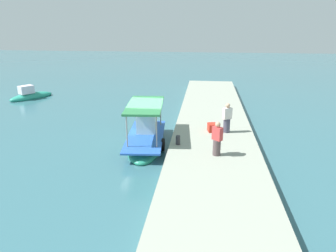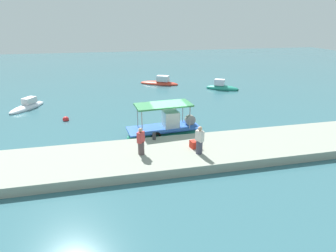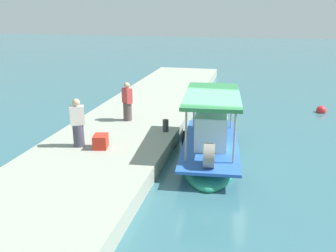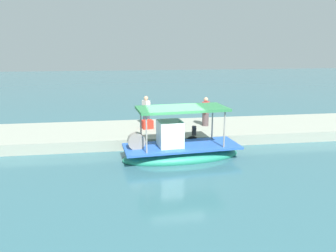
# 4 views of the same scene
# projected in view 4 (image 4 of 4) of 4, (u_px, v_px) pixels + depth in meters

# --- Properties ---
(ground_plane) EXTENTS (120.00, 120.00, 0.00)m
(ground_plane) POSITION_uv_depth(u_px,v_px,m) (175.00, 160.00, 15.60)
(ground_plane) COLOR #34636D
(dock_quay) EXTENTS (36.00, 4.74, 0.57)m
(dock_quay) POSITION_uv_depth(u_px,v_px,m) (163.00, 132.00, 19.46)
(dock_quay) COLOR #979C8C
(dock_quay) RESTS_ON ground_plane
(main_fishing_boat) EXTENTS (5.83, 2.50, 2.82)m
(main_fishing_boat) POSITION_uv_depth(u_px,v_px,m) (180.00, 149.00, 15.73)
(main_fishing_boat) COLOR #248C6D
(main_fishing_boat) RESTS_ON ground_plane
(fisherman_near_bollard) EXTENTS (0.53, 0.57, 1.77)m
(fisherman_near_bollard) POSITION_uv_depth(u_px,v_px,m) (146.00, 112.00, 19.82)
(fisherman_near_bollard) COLOR #414152
(fisherman_near_bollard) RESTS_ON dock_quay
(fisherman_by_crate) EXTENTS (0.54, 0.54, 1.72)m
(fisherman_by_crate) POSITION_uv_depth(u_px,v_px,m) (206.00, 113.00, 19.69)
(fisherman_by_crate) COLOR #544445
(fisherman_by_crate) RESTS_ON dock_quay
(mooring_bollard) EXTENTS (0.24, 0.24, 0.49)m
(mooring_bollard) POSITION_uv_depth(u_px,v_px,m) (194.00, 131.00, 17.70)
(mooring_bollard) COLOR #2D2D33
(mooring_bollard) RESTS_ON dock_quay
(cargo_crate) EXTENTS (0.69, 0.60, 0.49)m
(cargo_crate) POSITION_uv_depth(u_px,v_px,m) (147.00, 124.00, 19.13)
(cargo_crate) COLOR red
(cargo_crate) RESTS_ON dock_quay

